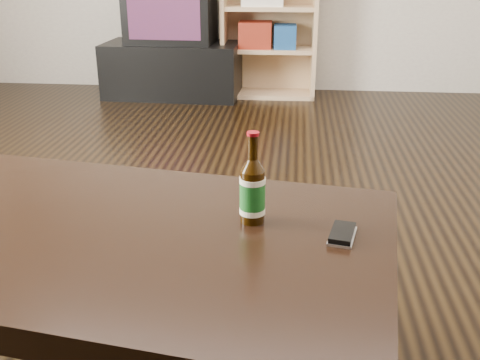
# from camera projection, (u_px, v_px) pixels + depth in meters

# --- Properties ---
(floor) EXTENTS (5.00, 6.00, 0.01)m
(floor) POSITION_uv_depth(u_px,v_px,m) (208.00, 256.00, 2.24)
(floor) COLOR black
(floor) RESTS_ON ground
(tv_stand) EXTENTS (1.12, 0.59, 0.44)m
(tv_stand) POSITION_uv_depth(u_px,v_px,m) (173.00, 70.00, 4.67)
(tv_stand) COLOR black
(tv_stand) RESTS_ON floor
(tv) EXTENTS (0.71, 0.46, 0.52)m
(tv) POSITION_uv_depth(u_px,v_px,m) (170.00, 10.00, 4.48)
(tv) COLOR black
(tv) RESTS_ON tv_stand
(bookshelf) EXTENTS (0.77, 0.36, 1.42)m
(bookshelf) POSITION_uv_depth(u_px,v_px,m) (269.00, 4.00, 4.50)
(bookshelf) COLOR tan
(bookshelf) RESTS_ON floor
(coffee_table) EXTENTS (1.46, 0.99, 0.51)m
(coffee_table) POSITION_uv_depth(u_px,v_px,m) (107.00, 252.00, 1.37)
(coffee_table) COLOR black
(coffee_table) RESTS_ON floor
(beer_bottle) EXTENTS (0.08, 0.08, 0.23)m
(beer_bottle) POSITION_uv_depth(u_px,v_px,m) (252.00, 191.00, 1.34)
(beer_bottle) COLOR black
(beer_bottle) RESTS_ON coffee_table
(phone) EXTENTS (0.08, 0.12, 0.02)m
(phone) POSITION_uv_depth(u_px,v_px,m) (342.00, 234.00, 1.29)
(phone) COLOR silver
(phone) RESTS_ON coffee_table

